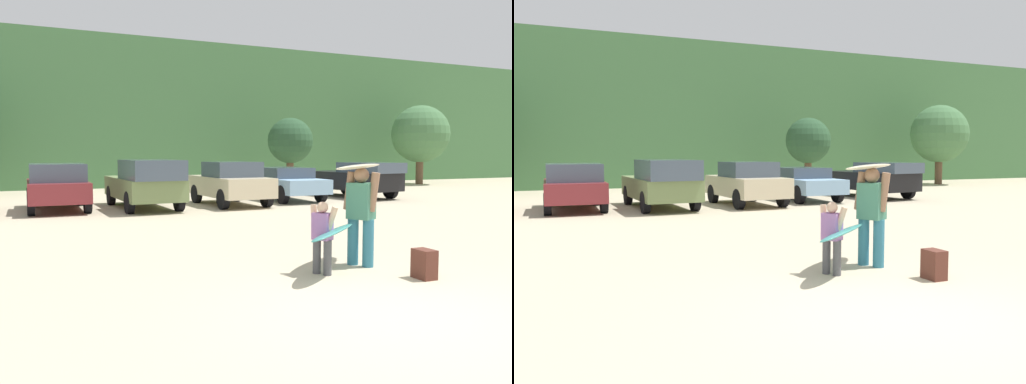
% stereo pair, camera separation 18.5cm
% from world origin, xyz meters
% --- Properties ---
extents(ground_plane, '(120.00, 120.00, 0.00)m').
position_xyz_m(ground_plane, '(0.00, 0.00, 0.00)').
color(ground_plane, '#C1B293').
extents(hillside_ridge, '(108.00, 12.00, 8.23)m').
position_xyz_m(hillside_ridge, '(0.00, 29.72, 4.12)').
color(hillside_ridge, '#427042').
rests_on(hillside_ridge, ground_plane).
extents(tree_center_right, '(2.44, 2.44, 3.78)m').
position_xyz_m(tree_center_right, '(8.94, 19.96, 2.54)').
color(tree_center_right, brown).
rests_on(tree_center_right, ground_plane).
extents(tree_center_left, '(3.45, 3.45, 4.77)m').
position_xyz_m(tree_center_left, '(17.77, 19.86, 3.03)').
color(tree_center_left, brown).
rests_on(tree_center_left, ground_plane).
extents(parked_car_maroon, '(1.87, 4.04, 1.56)m').
position_xyz_m(parked_car_maroon, '(-3.16, 13.49, 0.83)').
color(parked_car_maroon, maroon).
rests_on(parked_car_maroon, ground_plane).
extents(parked_car_olive_green, '(1.98, 4.81, 1.68)m').
position_xyz_m(parked_car_olive_green, '(-0.38, 12.79, 0.88)').
color(parked_car_olive_green, '#6B7F4C').
rests_on(parked_car_olive_green, ground_plane).
extents(parked_car_champagne, '(2.04, 4.02, 1.58)m').
position_xyz_m(parked_car_champagne, '(2.73, 12.84, 0.82)').
color(parked_car_champagne, beige).
rests_on(parked_car_champagne, ground_plane).
extents(parked_car_sky_blue, '(1.87, 4.34, 1.32)m').
position_xyz_m(parked_car_sky_blue, '(5.47, 13.82, 0.72)').
color(parked_car_sky_blue, '#84ADD1').
rests_on(parked_car_sky_blue, ground_plane).
extents(parked_car_black, '(2.31, 4.45, 1.51)m').
position_xyz_m(parked_car_black, '(8.79, 13.54, 0.83)').
color(parked_car_black, black).
rests_on(parked_car_black, ground_plane).
extents(person_adult, '(0.46, 0.65, 1.66)m').
position_xyz_m(person_adult, '(1.08, 2.48, 0.94)').
color(person_adult, teal).
rests_on(person_adult, ground_plane).
extents(person_child, '(0.32, 0.48, 1.15)m').
position_xyz_m(person_child, '(0.16, 2.20, 0.65)').
color(person_child, '#4C4C51').
rests_on(person_child, ground_plane).
extents(surfboard_cream, '(1.72, 1.47, 0.14)m').
position_xyz_m(surfboard_cream, '(1.06, 2.54, 1.68)').
color(surfboard_cream, beige).
extents(surfboard_teal, '(1.59, 1.51, 0.24)m').
position_xyz_m(surfboard_teal, '(0.28, 2.09, 0.68)').
color(surfboard_teal, teal).
extents(backpack_dropped, '(0.24, 0.34, 0.45)m').
position_xyz_m(backpack_dropped, '(1.43, 1.33, 0.22)').
color(backpack_dropped, '#592D23').
rests_on(backpack_dropped, ground_plane).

